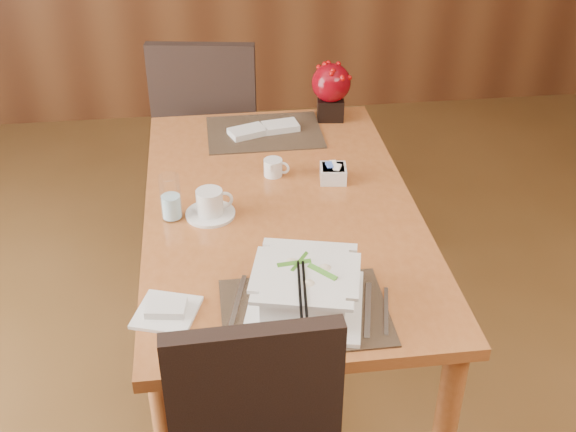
{
  "coord_description": "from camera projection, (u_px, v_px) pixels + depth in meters",
  "views": [
    {
      "loc": [
        -0.23,
        -1.43,
        2.03
      ],
      "look_at": [
        -0.01,
        0.35,
        0.87
      ],
      "focal_mm": 45.0,
      "sensor_mm": 36.0,
      "label": 1
    }
  ],
  "objects": [
    {
      "name": "placemat_far",
      "position": [
        264.0,
        132.0,
        2.86
      ],
      "size": [
        0.45,
        0.33,
        0.01
      ],
      "primitive_type": "cube",
      "color": "black",
      "rests_on": "dining_table"
    },
    {
      "name": "berry_decor",
      "position": [
        331.0,
        88.0,
        2.91
      ],
      "size": [
        0.16,
        0.16,
        0.23
      ],
      "rotation": [
        0.0,
        0.0,
        -0.12
      ],
      "color": "black",
      "rests_on": "dining_table"
    },
    {
      "name": "napkins_far",
      "position": [
        266.0,
        129.0,
        2.86
      ],
      "size": [
        0.29,
        0.16,
        0.02
      ],
      "primitive_type": null,
      "rotation": [
        0.0,
        0.0,
        0.23
      ],
      "color": "silver",
      "rests_on": "dining_table"
    },
    {
      "name": "water_glass",
      "position": [
        171.0,
        198.0,
        2.3
      ],
      "size": [
        0.08,
        0.08,
        0.16
      ],
      "primitive_type": "cylinder",
      "rotation": [
        0.0,
        0.0,
        -0.24
      ],
      "color": "white",
      "rests_on": "dining_table"
    },
    {
      "name": "creamer_jug",
      "position": [
        273.0,
        167.0,
        2.56
      ],
      "size": [
        0.11,
        0.11,
        0.06
      ],
      "primitive_type": null,
      "rotation": [
        0.0,
        0.0,
        -0.35
      ],
      "color": "silver",
      "rests_on": "dining_table"
    },
    {
      "name": "far_chair",
      "position": [
        209.0,
        129.0,
        3.3
      ],
      "size": [
        0.54,
        0.54,
        1.02
      ],
      "rotation": [
        0.0,
        0.0,
        2.99
      ],
      "color": "black",
      "rests_on": "ground"
    },
    {
      "name": "soup_setting",
      "position": [
        306.0,
        290.0,
        1.93
      ],
      "size": [
        0.37,
        0.37,
        0.12
      ],
      "rotation": [
        0.0,
        0.0,
        -0.24
      ],
      "color": "silver",
      "rests_on": "dining_table"
    },
    {
      "name": "coffee_cup",
      "position": [
        210.0,
        205.0,
        2.34
      ],
      "size": [
        0.16,
        0.16,
        0.09
      ],
      "rotation": [
        0.0,
        0.0,
        0.05
      ],
      "color": "silver",
      "rests_on": "dining_table"
    },
    {
      "name": "sugar_caddy",
      "position": [
        333.0,
        174.0,
        2.53
      ],
      "size": [
        0.1,
        0.1,
        0.05
      ],
      "primitive_type": "cube",
      "rotation": [
        0.0,
        0.0,
        -0.12
      ],
      "color": "silver",
      "rests_on": "dining_table"
    },
    {
      "name": "placemat_near",
      "position": [
        305.0,
        312.0,
        1.95
      ],
      "size": [
        0.45,
        0.33,
        0.01
      ],
      "primitive_type": "cube",
      "color": "black",
      "rests_on": "dining_table"
    },
    {
      "name": "dining_table",
      "position": [
        281.0,
        230.0,
        2.46
      ],
      "size": [
        0.9,
        1.5,
        0.75
      ],
      "color": "#A75E2E",
      "rests_on": "ground"
    },
    {
      "name": "bread_plate",
      "position": [
        167.0,
        312.0,
        1.94
      ],
      "size": [
        0.2,
        0.2,
        0.01
      ],
      "primitive_type": "cube",
      "rotation": [
        0.0,
        0.0,
        -0.33
      ],
      "color": "silver",
      "rests_on": "dining_table"
    }
  ]
}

